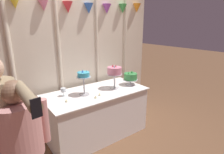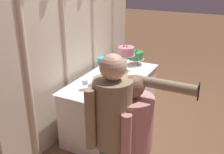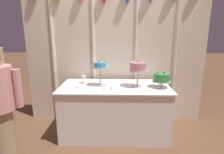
# 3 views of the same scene
# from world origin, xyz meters

# --- Properties ---
(ground_plane) EXTENTS (24.00, 24.00, 0.00)m
(ground_plane) POSITION_xyz_m (0.00, 0.00, 0.00)
(ground_plane) COLOR brown
(draped_curtain) EXTENTS (3.14, 0.16, 2.50)m
(draped_curtain) POSITION_xyz_m (-0.02, 0.63, 1.33)
(draped_curtain) COLOR beige
(draped_curtain) RESTS_ON ground_plane
(cake_table) EXTENTS (1.66, 0.82, 0.79)m
(cake_table) POSITION_xyz_m (0.00, 0.10, 0.40)
(cake_table) COLOR white
(cake_table) RESTS_ON ground_plane
(cake_display_leftmost) EXTENTS (0.22, 0.22, 0.41)m
(cake_display_leftmost) POSITION_xyz_m (-0.22, 0.10, 1.08)
(cake_display_leftmost) COLOR #B2B2B7
(cake_display_leftmost) RESTS_ON cake_table
(cake_display_center) EXTENTS (0.26, 0.26, 0.42)m
(cake_display_center) POSITION_xyz_m (0.34, 0.05, 1.09)
(cake_display_center) COLOR silver
(cake_display_center) RESTS_ON cake_table
(cake_display_rightmost) EXTENTS (0.27, 0.27, 0.26)m
(cake_display_rightmost) POSITION_xyz_m (0.69, 0.03, 0.94)
(cake_display_rightmost) COLOR silver
(cake_display_rightmost) RESTS_ON cake_table
(wine_glass) EXTENTS (0.08, 0.08, 0.13)m
(wine_glass) POSITION_xyz_m (-0.50, 0.24, 0.89)
(wine_glass) COLOR silver
(wine_glass) RESTS_ON cake_table
(tealight_far_left) EXTENTS (0.04, 0.04, 0.04)m
(tealight_far_left) POSITION_xyz_m (-0.56, 0.00, 0.81)
(tealight_far_left) COLOR beige
(tealight_far_left) RESTS_ON cake_table
(tealight_near_left) EXTENTS (0.04, 0.04, 0.03)m
(tealight_near_left) POSITION_xyz_m (-0.15, -0.13, 0.80)
(tealight_near_left) COLOR beige
(tealight_near_left) RESTS_ON cake_table
(tealight_near_right) EXTENTS (0.04, 0.04, 0.04)m
(tealight_near_right) POSITION_xyz_m (-0.05, -0.08, 0.80)
(tealight_near_right) COLOR beige
(tealight_near_right) RESTS_ON cake_table
(guest_girl_blue_dress) EXTENTS (0.45, 0.86, 1.63)m
(guest_girl_blue_dress) POSITION_xyz_m (-1.40, -0.62, 0.90)
(guest_girl_blue_dress) COLOR #3D6B4C
(guest_girl_blue_dress) RESTS_ON ground_plane
(guest_man_dark_suit) EXTENTS (0.53, 0.43, 1.44)m
(guest_man_dark_suit) POSITION_xyz_m (-1.28, -0.73, 0.77)
(guest_man_dark_suit) COLOR #9E8966
(guest_man_dark_suit) RESTS_ON ground_plane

